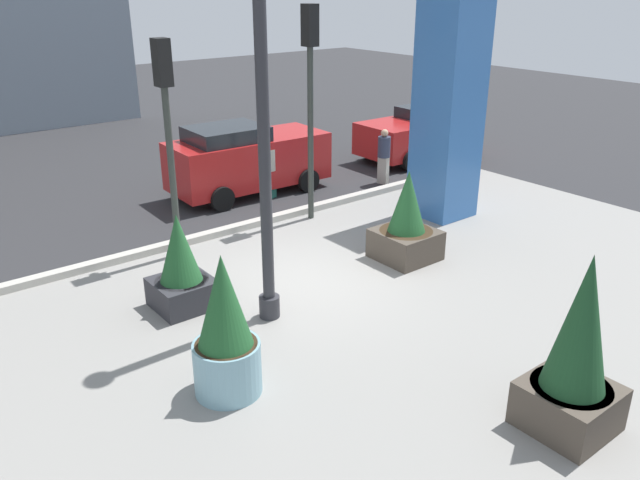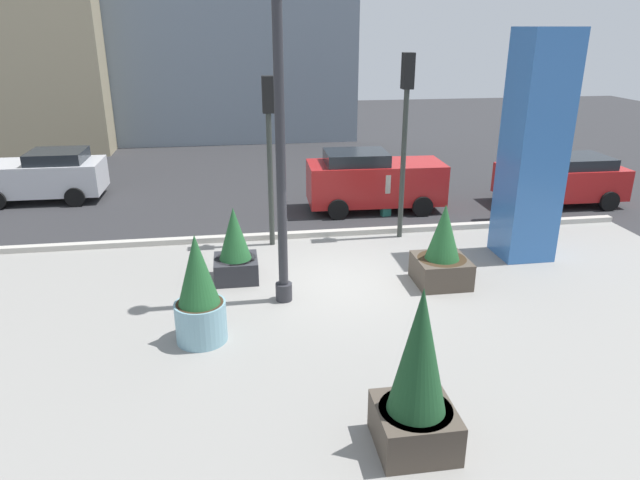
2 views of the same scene
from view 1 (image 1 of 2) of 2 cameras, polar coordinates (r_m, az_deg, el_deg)
The scene contains 15 objects.
ground_plane at distance 15.74m, azimuth -10.08°, elevation 1.43°, with size 60.00×60.00×0.00m, color #2D2D30.
plaza_pavement at distance 11.27m, azimuth 4.97°, elevation -7.09°, with size 18.00×10.00×0.02m, color gray.
curb_strip at distance 14.99m, azimuth -8.47°, elevation 0.79°, with size 18.00×0.24×0.16m, color #B7B2A8.
lamp_post at distance 10.21m, azimuth -5.01°, elevation 8.97°, with size 0.44×0.44×6.51m.
art_pillar_blue at distance 15.72m, azimuth 11.36°, elevation 11.93°, with size 1.25×1.25×5.60m, color #3870BC.
potted_plant_near_left at distance 9.05m, azimuth -8.40°, elevation -8.20°, with size 0.96×0.96×2.14m.
potted_plant_mid_plaza at distance 13.43m, azimuth 7.68°, elevation 1.38°, with size 1.18×1.18×1.92m.
potted_plant_near_right at distance 8.85m, azimuth 21.81°, elevation -9.57°, with size 1.09×1.09×2.49m.
potted_plant_by_pillar at distance 11.59m, azimuth -12.26°, elevation -2.50°, with size 1.01×1.01×1.77m.
traffic_light_far_side at distance 15.05m, azimuth -0.89°, elevation 13.93°, with size 0.28×0.42×4.98m.
traffic_light_corner at distance 13.20m, azimuth -13.45°, elevation 10.73°, with size 0.28×0.42×4.46m.
car_far_lane at distance 17.60m, azimuth -6.53°, elevation 7.19°, with size 4.36×2.09×1.92m.
car_passing_lane at distance 21.34m, azimuth 8.76°, elevation 9.37°, with size 3.97×2.16×1.62m.
pedestrian_by_curb at distance 17.17m, azimuth -4.50°, elevation 6.49°, with size 0.43×0.43×1.56m.
pedestrian_on_sidewalk at distance 18.48m, azimuth 5.69°, elevation 7.62°, with size 0.46×0.46×1.57m.
Camera 1 is at (-6.83, -9.07, 5.51)m, focal length 36.06 mm.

